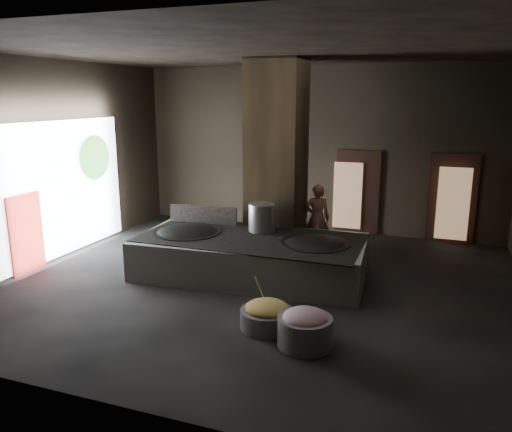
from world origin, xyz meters
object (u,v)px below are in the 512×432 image
at_px(hearth_platform, 251,257).
at_px(meat_basin, 305,331).
at_px(stock_pot, 262,218).
at_px(veg_basin, 267,319).
at_px(wok_right, 315,247).
at_px(cook, 317,218).
at_px(wok_left, 187,235).

xyz_separation_m(hearth_platform, meat_basin, (1.84, -2.58, -0.18)).
relative_size(stock_pot, veg_basin, 0.71).
bearing_deg(meat_basin, wok_right, 100.56).
bearing_deg(stock_pot, hearth_platform, -95.19).
bearing_deg(stock_pot, wok_right, -21.04).
height_order(hearth_platform, wok_right, wok_right).
distance_m(hearth_platform, cook, 2.34).
bearing_deg(veg_basin, meat_basin, -26.31).
bearing_deg(veg_basin, hearth_platform, 116.53).
bearing_deg(wok_left, cook, 42.41).
xyz_separation_m(hearth_platform, stock_pot, (0.05, 0.55, 0.72)).
bearing_deg(cook, meat_basin, 87.95).
bearing_deg(wok_left, meat_basin, -37.55).
bearing_deg(wok_right, cook, 101.97).
bearing_deg(meat_basin, wok_left, 142.45).
relative_size(wok_left, stock_pot, 2.42).
height_order(hearth_platform, veg_basin, hearth_platform).
bearing_deg(wok_left, hearth_platform, 1.97).
height_order(stock_pot, meat_basin, stock_pot).
height_order(stock_pot, veg_basin, stock_pot).
relative_size(wok_right, meat_basin, 1.65).
distance_m(wok_right, cook, 2.11).
relative_size(wok_right, cook, 0.83).
bearing_deg(meat_basin, cook, 101.18).
relative_size(wok_right, stock_pot, 2.25).
bearing_deg(stock_pot, meat_basin, -60.23).
xyz_separation_m(veg_basin, meat_basin, (0.73, -0.36, 0.07)).
bearing_deg(cook, veg_basin, 79.33).
distance_m(wok_left, wok_right, 2.80).
bearing_deg(veg_basin, wok_left, 139.72).
height_order(hearth_platform, meat_basin, hearth_platform).
relative_size(wok_left, cook, 0.89).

